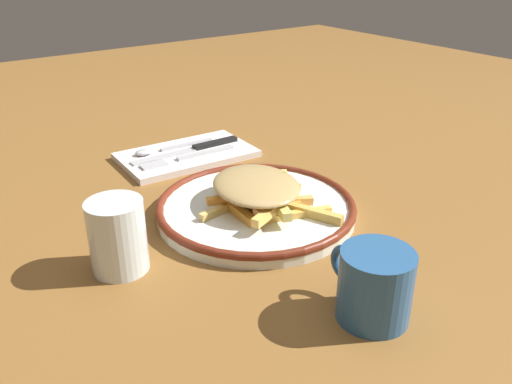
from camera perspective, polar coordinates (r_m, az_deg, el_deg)
name	(u,v)px	position (r m, az deg, el deg)	size (l,w,h in m)	color
ground_plane	(256,215)	(0.76, 0.00, -2.50)	(2.60, 2.60, 0.00)	brown
plate	(256,208)	(0.76, 0.00, -1.70)	(0.28, 0.28, 0.02)	silver
fries_heap	(258,190)	(0.74, 0.25, 0.20)	(0.20, 0.19, 0.04)	gold
napkin	(187,155)	(0.97, -7.43, 3.97)	(0.14, 0.23, 0.01)	silver
fork	(188,157)	(0.94, -7.28, 3.76)	(0.02, 0.18, 0.00)	silver
knife	(196,148)	(0.97, -6.48, 4.70)	(0.02, 0.21, 0.01)	black
spoon	(161,149)	(0.97, -10.12, 4.55)	(0.02, 0.15, 0.01)	silver
water_glass	(118,236)	(0.64, -14.62, -4.60)	(0.07, 0.07, 0.09)	silver
coffee_mug	(374,285)	(0.56, 12.53, -9.70)	(0.10, 0.08, 0.08)	#2A598D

